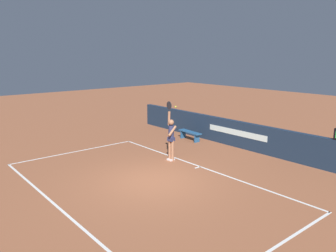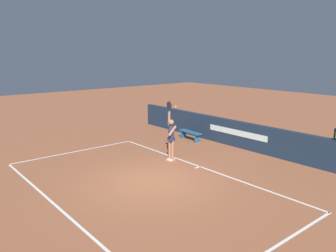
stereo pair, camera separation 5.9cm
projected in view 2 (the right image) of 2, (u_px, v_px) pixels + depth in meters
name	position (u px, v px, depth m)	size (l,w,h in m)	color
ground_plane	(153.00, 181.00, 12.03)	(60.00, 60.00, 0.00)	#9A5738
court_lines	(141.00, 184.00, 11.71)	(10.49, 5.92, 0.00)	white
back_wall	(254.00, 138.00, 15.56)	(16.23, 0.25, 1.27)	#1A2B41
tennis_player	(171.00, 136.00, 14.14)	(0.47, 0.48, 2.52)	#A76F4F
tennis_ball	(176.00, 107.00, 13.59)	(0.07, 0.07, 0.07)	#C8DC31
courtside_bench_near	(190.00, 134.00, 17.59)	(1.50, 0.46, 0.47)	#255687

